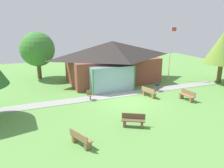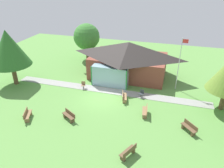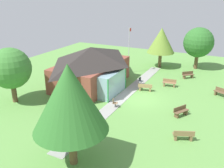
{
  "view_description": "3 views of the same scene",
  "coord_description": "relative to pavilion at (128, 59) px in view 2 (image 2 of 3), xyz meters",
  "views": [
    {
      "loc": [
        -7.98,
        -16.03,
        6.58
      ],
      "look_at": [
        -0.51,
        2.16,
        0.98
      ],
      "focal_mm": 36.26,
      "sensor_mm": 36.0,
      "label": 1
    },
    {
      "loc": [
        6.57,
        -18.68,
        11.96
      ],
      "look_at": [
        0.56,
        1.59,
        1.02
      ],
      "focal_mm": 34.89,
      "sensor_mm": 36.0,
      "label": 2
    },
    {
      "loc": [
        -21.11,
        -7.48,
        10.05
      ],
      "look_at": [
        -0.55,
        2.9,
        1.31
      ],
      "focal_mm": 38.92,
      "sensor_mm": 36.0,
      "label": 3
    }
  ],
  "objects": [
    {
      "name": "ground_plane",
      "position": [
        -1.19,
        -6.3,
        -2.3
      ],
      "size": [
        44.0,
        44.0,
        0.0
      ],
      "primitive_type": "plane",
      "color": "#609947"
    },
    {
      "name": "pavilion",
      "position": [
        0.0,
        0.0,
        0.0
      ],
      "size": [
        10.2,
        7.26,
        4.41
      ],
      "color": "brown",
      "rests_on": "ground_plane"
    },
    {
      "name": "footpath",
      "position": [
        -1.19,
        -4.53,
        -2.28
      ],
      "size": [
        22.27,
        1.32,
        0.03
      ],
      "primitive_type": "cube",
      "rotation": [
        0.0,
        0.0,
        -0.0
      ],
      "color": "#999993",
      "rests_on": "ground_plane"
    },
    {
      "name": "flagpole",
      "position": [
        6.14,
        -1.87,
        0.98
      ],
      "size": [
        0.64,
        0.08,
        5.96
      ],
      "color": "silver",
      "rests_on": "ground_plane"
    },
    {
      "name": "bench_mid_right",
      "position": [
        3.57,
        -8.0,
        -1.9
      ],
      "size": [
        0.65,
        1.55,
        0.84
      ],
      "rotation": [
        0.0,
        0.0,
        1.71
      ],
      "color": "olive",
      "rests_on": "ground_plane"
    },
    {
      "name": "bench_rear_near_path",
      "position": [
        1.05,
        -6.0,
        -1.9
      ],
      "size": [
        0.79,
        1.56,
        0.84
      ],
      "rotation": [
        0.0,
        0.0,
        4.96
      ],
      "color": "#9E7A51",
      "rests_on": "ground_plane"
    },
    {
      "name": "bench_front_center",
      "position": [
        -2.91,
        -10.65,
        -1.9
      ],
      "size": [
        1.52,
        1.14,
        0.84
      ],
      "rotation": [
        0.0,
        0.0,
        2.61
      ],
      "color": "brown",
      "rests_on": "ground_plane"
    },
    {
      "name": "bench_front_left",
      "position": [
        -6.6,
        -11.62,
        -1.9
      ],
      "size": [
        0.99,
        1.55,
        0.84
      ],
      "rotation": [
        0.0,
        0.0,
        5.11
      ],
      "color": "olive",
      "rests_on": "ground_plane"
    },
    {
      "name": "bench_front_right",
      "position": [
        3.19,
        -13.47,
        -1.9
      ],
      "size": [
        1.06,
        1.54,
        0.84
      ],
      "rotation": [
        0.0,
        0.0,
        1.11
      ],
      "color": "brown",
      "rests_on": "ground_plane"
    },
    {
      "name": "bench_lawn_far_right",
      "position": [
        7.45,
        -9.35,
        -1.9
      ],
      "size": [
        1.33,
        1.41,
        0.84
      ],
      "rotation": [
        0.0,
        0.0,
        2.31
      ],
      "color": "brown",
      "rests_on": "ground_plane"
    },
    {
      "name": "patio_chair_west",
      "position": [
        -4.02,
        -4.81,
        -1.88
      ],
      "size": [
        0.55,
        0.55,
        0.86
      ],
      "rotation": [
        0.0,
        0.0,
        3.44
      ],
      "color": "#8C6B4C",
      "rests_on": "ground_plane"
    },
    {
      "name": "patio_chair_lawn_spare",
      "position": [
        2.68,
        -4.88,
        -1.88
      ],
      "size": [
        0.55,
        0.55,
        0.86
      ],
      "rotation": [
        0.0,
        0.0,
        2.86
      ],
      "color": "#33383D",
      "rests_on": "ground_plane"
    },
    {
      "name": "tree_west_hedge",
      "position": [
        -12.22,
        -5.99,
        2.13
      ],
      "size": [
        4.48,
        4.48,
        6.47
      ],
      "color": "brown",
      "rests_on": "ground_plane"
    },
    {
      "name": "tree_behind_pavilion_left",
      "position": [
        -7.26,
        4.43,
        1.09
      ],
      "size": [
        3.86,
        3.86,
        5.33
      ],
      "color": "brown",
      "rests_on": "ground_plane"
    }
  ]
}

